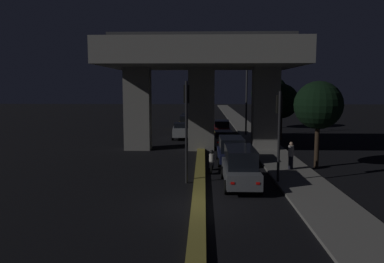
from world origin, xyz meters
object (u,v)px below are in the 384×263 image
object	(u,v)px
traffic_light_right_of_median	(279,121)
car_dark_red_fourth	(222,127)
car_taxi_yellow_second_oncoming	(186,122)
street_lamp	(243,88)
car_silver_lead_oncoming	(182,130)
car_grey_third	(223,138)
car_grey_lead	(240,166)
pedestrian_on_sidewalk	(291,155)
traffic_light_left_of_median	(187,114)
motorcycle_black_filtering_near	(212,162)
car_dark_green_third_oncoming	(188,118)
car_dark_blue_second	(231,150)

from	to	relation	value
traffic_light_right_of_median	car_dark_red_fourth	distance (m)	20.75
car_taxi_yellow_second_oncoming	car_dark_red_fourth	bearing A→B (deg)	35.55
street_lamp	car_silver_lead_oncoming	size ratio (longest dim) A/B	1.87
car_grey_third	car_dark_red_fourth	distance (m)	8.26
car_grey_lead	pedestrian_on_sidewalk	size ratio (longest dim) A/B	2.84
pedestrian_on_sidewalk	traffic_light_left_of_median	bearing A→B (deg)	-154.40
motorcycle_black_filtering_near	car_grey_third	bearing A→B (deg)	-2.64
car_dark_green_third_oncoming	motorcycle_black_filtering_near	world-z (taller)	car_dark_green_third_oncoming
motorcycle_black_filtering_near	pedestrian_on_sidewalk	distance (m)	4.87
car_silver_lead_oncoming	motorcycle_black_filtering_near	world-z (taller)	car_silver_lead_oncoming
car_dark_red_fourth	car_grey_lead	bearing A→B (deg)	-177.63
traffic_light_right_of_median	car_dark_red_fourth	xyz separation A→B (m)	(-2.00, 20.50, -2.53)
car_grey_lead	pedestrian_on_sidewalk	bearing A→B (deg)	-44.44
street_lamp	car_taxi_yellow_second_oncoming	xyz separation A→B (m)	(-6.25, 6.23, -4.10)
car_dark_green_third_oncoming	pedestrian_on_sidewalk	bearing A→B (deg)	15.86
traffic_light_right_of_median	car_dark_green_third_oncoming	bearing A→B (deg)	100.45
car_dark_red_fourth	car_taxi_yellow_second_oncoming	distance (m)	6.80
traffic_light_right_of_median	car_dark_blue_second	distance (m)	6.26
car_grey_lead	motorcycle_black_filtering_near	bearing A→B (deg)	24.20
traffic_light_right_of_median	car_grey_third	size ratio (longest dim) A/B	1.19
motorcycle_black_filtering_near	car_grey_lead	bearing A→B (deg)	-151.41
car_grey_third	pedestrian_on_sidewalk	bearing A→B (deg)	-160.86
car_dark_red_fourth	car_silver_lead_oncoming	world-z (taller)	car_dark_red_fourth
car_grey_lead	car_silver_lead_oncoming	distance (m)	18.74
car_dark_blue_second	car_silver_lead_oncoming	world-z (taller)	car_dark_blue_second
street_lamp	car_grey_third	bearing A→B (deg)	-108.18
car_silver_lead_oncoming	car_dark_blue_second	bearing A→B (deg)	15.68
street_lamp	traffic_light_left_of_median	bearing A→B (deg)	-104.31
traffic_light_right_of_median	car_silver_lead_oncoming	world-z (taller)	traffic_light_right_of_median
traffic_light_left_of_median	car_silver_lead_oncoming	size ratio (longest dim) A/B	1.19
car_grey_third	car_silver_lead_oncoming	xyz separation A→B (m)	(-3.82, 5.54, 0.04)
car_dark_blue_second	car_dark_red_fourth	size ratio (longest dim) A/B	0.89
street_lamp	car_dark_red_fourth	size ratio (longest dim) A/B	1.86
car_grey_third	car_dark_red_fourth	world-z (taller)	car_dark_red_fourth
street_lamp	motorcycle_black_filtering_near	size ratio (longest dim) A/B	4.96
pedestrian_on_sidewalk	street_lamp	bearing A→B (deg)	94.17
traffic_light_right_of_median	car_grey_third	world-z (taller)	traffic_light_right_of_median
traffic_light_right_of_median	car_grey_lead	xyz separation A→B (m)	(-2.05, -0.52, -2.29)
car_dark_red_fourth	car_dark_blue_second	bearing A→B (deg)	-177.78
traffic_light_left_of_median	car_grey_lead	xyz separation A→B (m)	(2.81, -0.52, -2.64)
motorcycle_black_filtering_near	traffic_light_right_of_median	bearing A→B (deg)	-122.58
traffic_light_left_of_median	car_dark_blue_second	world-z (taller)	traffic_light_left_of_median
car_grey_lead	car_dark_blue_second	xyz separation A→B (m)	(-0.02, 5.91, -0.13)
car_grey_lead	motorcycle_black_filtering_near	distance (m)	3.46
car_silver_lead_oncoming	car_taxi_yellow_second_oncoming	bearing A→B (deg)	177.58
car_grey_third	car_taxi_yellow_second_oncoming	distance (m)	14.20
traffic_light_left_of_median	street_lamp	xyz separation A→B (m)	(5.02, 19.69, 1.32)
car_grey_lead	car_dark_green_third_oncoming	bearing A→B (deg)	6.89
car_dark_blue_second	car_grey_third	distance (m)	6.86
traffic_light_right_of_median	car_dark_green_third_oncoming	size ratio (longest dim) A/B	1.16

